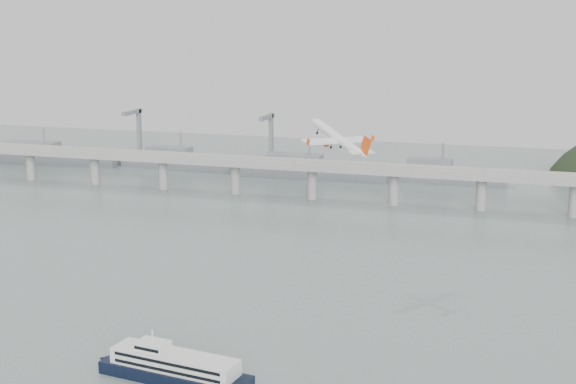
% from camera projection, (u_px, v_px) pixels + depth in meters
% --- Properties ---
extents(ground, '(900.00, 900.00, 0.00)m').
position_uv_depth(ground, '(242.00, 322.00, 273.93)').
color(ground, slate).
rests_on(ground, ground).
extents(bridge, '(800.00, 22.00, 23.90)m').
position_uv_depth(bridge, '(359.00, 173.00, 457.14)').
color(bridge, gray).
rests_on(bridge, ground).
extents(distant_fleet, '(453.00, 60.90, 40.00)m').
position_uv_depth(distant_fleet, '(172.00, 161.00, 565.30)').
color(distant_fleet, slate).
rests_on(distant_fleet, ground).
extents(ferry, '(78.18, 20.51, 14.76)m').
position_uv_depth(ferry, '(175.00, 368.00, 227.56)').
color(ferry, black).
rests_on(ferry, ground).
extents(airliner, '(32.77, 31.81, 15.67)m').
position_uv_depth(airliner, '(338.00, 139.00, 314.86)').
color(airliner, white).
rests_on(airliner, ground).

